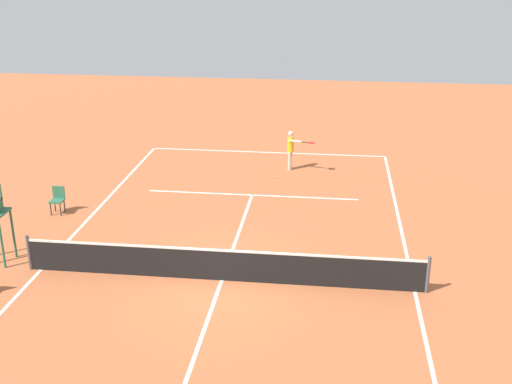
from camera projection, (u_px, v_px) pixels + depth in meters
name	position (u px, v px, depth m)	size (l,w,h in m)	color
ground_plane	(222.00, 280.00, 18.02)	(60.00, 60.00, 0.00)	#B76038
court_lines	(222.00, 280.00, 18.02)	(10.76, 24.61, 0.01)	white
tennis_net	(221.00, 264.00, 17.85)	(11.36, 0.10, 1.07)	#4C4C51
player_serving	(292.00, 147.00, 26.77)	(1.21, 0.82, 1.67)	beige
tennis_ball	(275.00, 177.00, 26.14)	(0.07, 0.07, 0.07)	#CCE033
courtside_chair_mid	(58.00, 199.00, 22.46)	(0.44, 0.46, 0.95)	#262626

